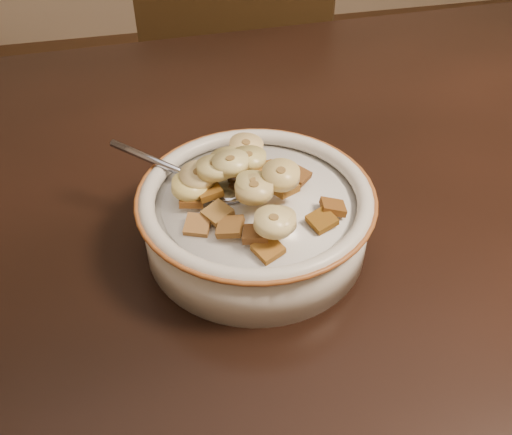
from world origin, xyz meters
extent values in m
cube|color=black|center=(0.00, 0.00, 0.73)|extent=(1.43, 0.94, 0.04)
cube|color=#322211|center=(-0.16, 0.53, 0.45)|extent=(0.53, 0.53, 0.90)
cylinder|color=silver|center=(-0.28, -0.02, 0.77)|extent=(0.20, 0.20, 0.05)
cylinder|color=silver|center=(-0.28, -0.02, 0.80)|extent=(0.16, 0.16, 0.00)
ellipsoid|color=#A2A7BD|center=(-0.30, 0.00, 0.80)|extent=(0.06, 0.06, 0.01)
cube|color=brown|center=(-0.27, -0.01, 0.82)|extent=(0.03, 0.03, 0.01)
cube|color=olive|center=(-0.33, -0.04, 0.80)|extent=(0.03, 0.03, 0.01)
cube|color=olive|center=(-0.31, -0.04, 0.81)|extent=(0.03, 0.03, 0.01)
cube|color=olive|center=(-0.27, 0.05, 0.81)|extent=(0.02, 0.02, 0.01)
cube|color=#9B6722|center=(-0.25, -0.02, 0.81)|extent=(0.03, 0.03, 0.01)
cube|color=brown|center=(-0.27, 0.04, 0.81)|extent=(0.03, 0.03, 0.01)
cube|color=brown|center=(-0.28, -0.08, 0.80)|extent=(0.03, 0.03, 0.01)
cube|color=brown|center=(-0.33, -0.01, 0.81)|extent=(0.02, 0.02, 0.01)
cube|color=brown|center=(-0.23, -0.06, 0.80)|extent=(0.03, 0.03, 0.01)
cube|color=brown|center=(-0.31, -0.05, 0.81)|extent=(0.03, 0.03, 0.01)
cube|color=olive|center=(-0.28, 0.02, 0.81)|extent=(0.03, 0.03, 0.01)
cube|color=#954E1C|center=(-0.28, 0.02, 0.81)|extent=(0.03, 0.03, 0.01)
cube|color=#96611E|center=(-0.27, 0.01, 0.81)|extent=(0.03, 0.03, 0.01)
cube|color=brown|center=(-0.32, -0.01, 0.81)|extent=(0.02, 0.02, 0.01)
cube|color=brown|center=(-0.27, -0.02, 0.82)|extent=(0.02, 0.02, 0.01)
cube|color=brown|center=(-0.32, 0.01, 0.81)|extent=(0.02, 0.02, 0.01)
cube|color=brown|center=(-0.24, 0.00, 0.81)|extent=(0.03, 0.03, 0.01)
cube|color=brown|center=(-0.28, 0.01, 0.82)|extent=(0.03, 0.03, 0.01)
cube|color=brown|center=(-0.29, -0.07, 0.81)|extent=(0.03, 0.03, 0.01)
cube|color=brown|center=(-0.22, -0.05, 0.81)|extent=(0.02, 0.02, 0.01)
cube|color=brown|center=(-0.26, 0.01, 0.81)|extent=(0.03, 0.03, 0.01)
cylinder|color=#F5E375|center=(-0.33, 0.00, 0.81)|extent=(0.04, 0.04, 0.02)
cylinder|color=#FFE194|center=(-0.27, 0.04, 0.82)|extent=(0.04, 0.04, 0.01)
cylinder|color=#FFD97E|center=(-0.26, -0.03, 0.83)|extent=(0.04, 0.04, 0.01)
cylinder|color=#D8CB78|center=(-0.28, 0.01, 0.82)|extent=(0.04, 0.04, 0.01)
cylinder|color=tan|center=(-0.28, -0.04, 0.83)|extent=(0.04, 0.04, 0.01)
cylinder|color=#F7E87E|center=(-0.31, 0.00, 0.83)|extent=(0.04, 0.04, 0.01)
cylinder|color=#ECDF71|center=(-0.29, 0.02, 0.82)|extent=(0.04, 0.04, 0.01)
cylinder|color=#E4C470|center=(-0.27, -0.07, 0.82)|extent=(0.04, 0.04, 0.01)
cylinder|color=beige|center=(-0.29, 0.00, 0.83)|extent=(0.04, 0.04, 0.01)
cylinder|color=#D0BB89|center=(-0.28, -0.03, 0.83)|extent=(0.04, 0.04, 0.01)
cylinder|color=beige|center=(-0.32, 0.00, 0.82)|extent=(0.03, 0.03, 0.02)
cylinder|color=#F2D38D|center=(-0.27, -0.07, 0.82)|extent=(0.04, 0.04, 0.01)
camera|label=1|loc=(-0.36, -0.38, 1.11)|focal=40.00mm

